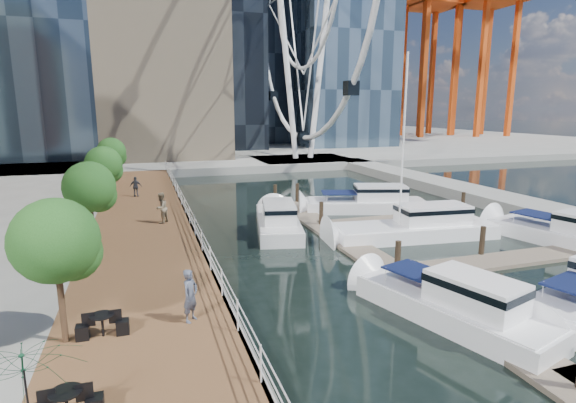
# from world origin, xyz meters

# --- Properties ---
(ground) EXTENTS (520.00, 520.00, 0.00)m
(ground) POSITION_xyz_m (0.00, 0.00, 0.00)
(ground) COLOR black
(ground) RESTS_ON ground
(boardwalk) EXTENTS (6.00, 60.00, 1.00)m
(boardwalk) POSITION_xyz_m (-9.00, 15.00, 0.50)
(boardwalk) COLOR brown
(boardwalk) RESTS_ON ground
(seawall) EXTENTS (0.25, 60.00, 1.00)m
(seawall) POSITION_xyz_m (-6.00, 15.00, 0.50)
(seawall) COLOR #595954
(seawall) RESTS_ON ground
(land_far) EXTENTS (200.00, 114.00, 1.00)m
(land_far) POSITION_xyz_m (0.00, 102.00, 0.50)
(land_far) COLOR gray
(land_far) RESTS_ON ground
(breakwater) EXTENTS (4.00, 60.00, 1.00)m
(breakwater) POSITION_xyz_m (20.00, 20.00, 0.50)
(breakwater) COLOR gray
(breakwater) RESTS_ON ground
(pier) EXTENTS (14.00, 12.00, 1.00)m
(pier) POSITION_xyz_m (14.00, 52.00, 0.50)
(pier) COLOR gray
(pier) RESTS_ON ground
(railing) EXTENTS (0.10, 60.00, 1.05)m
(railing) POSITION_xyz_m (-6.10, 15.00, 1.52)
(railing) COLOR white
(railing) RESTS_ON boardwalk
(floating_docks) EXTENTS (16.00, 34.00, 2.60)m
(floating_docks) POSITION_xyz_m (7.97, 9.98, 0.49)
(floating_docks) COLOR #6D6051
(floating_docks) RESTS_ON ground
(port_cranes) EXTENTS (40.00, 52.00, 38.00)m
(port_cranes) POSITION_xyz_m (67.67, 95.67, 20.00)
(port_cranes) COLOR #D84C14
(port_cranes) RESTS_ON ground
(street_trees) EXTENTS (2.60, 42.60, 4.60)m
(street_trees) POSITION_xyz_m (-11.40, 14.00, 4.29)
(street_trees) COLOR #3F2B1C
(street_trees) RESTS_ON ground
(pedestrian_near) EXTENTS (0.78, 0.81, 1.86)m
(pedestrian_near) POSITION_xyz_m (-7.48, 4.20, 1.93)
(pedestrian_near) COLOR #464C5D
(pedestrian_near) RESTS_ON boardwalk
(pedestrian_mid) EXTENTS (1.17, 1.22, 1.98)m
(pedestrian_mid) POSITION_xyz_m (-7.79, 18.58, 1.99)
(pedestrian_mid) COLOR gray
(pedestrian_mid) RESTS_ON boardwalk
(pedestrian_far) EXTENTS (1.06, 0.66, 1.68)m
(pedestrian_far) POSITION_xyz_m (-9.38, 28.48, 1.84)
(pedestrian_far) COLOR #2F323B
(pedestrian_far) RESTS_ON boardwalk
(moored_yachts) EXTENTS (20.85, 30.77, 11.50)m
(moored_yachts) POSITION_xyz_m (7.64, 12.30, 0.00)
(moored_yachts) COLOR white
(moored_yachts) RESTS_ON ground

